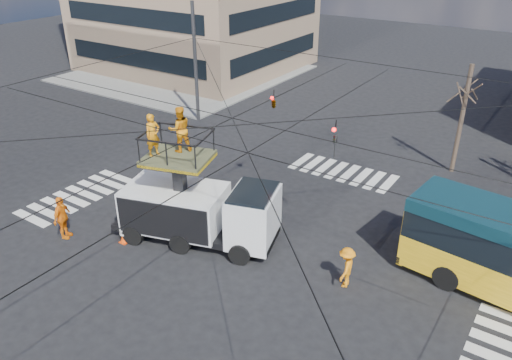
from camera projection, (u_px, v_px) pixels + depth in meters
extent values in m
plane|color=black|center=(238.00, 261.00, 20.30)|extent=(120.00, 120.00, 0.00)
cube|color=slate|center=(185.00, 73.00, 46.23)|extent=(18.00, 18.00, 0.12)
cube|color=black|center=(136.00, 58.00, 41.99)|extent=(15.30, 0.12, 1.50)
cube|color=black|center=(276.00, 53.00, 43.47)|extent=(0.12, 13.60, 1.50)
cube|color=black|center=(131.00, 17.00, 40.48)|extent=(15.30, 0.12, 1.50)
cube|color=black|center=(277.00, 13.00, 41.96)|extent=(0.12, 13.60, 1.50)
cylinder|color=#2D2D30|center=(195.00, 64.00, 33.32)|extent=(0.24, 0.24, 8.00)
cylinder|color=black|center=(367.00, 63.00, 26.62)|extent=(24.00, 0.03, 0.03)
cylinder|color=black|center=(31.00, 80.00, 23.65)|extent=(0.03, 24.00, 0.03)
cylinder|color=black|center=(236.00, 125.00, 17.62)|extent=(24.02, 24.02, 0.03)
cylinder|color=black|center=(236.00, 125.00, 17.62)|extent=(24.02, 24.02, 0.03)
cylinder|color=black|center=(215.00, 144.00, 16.87)|extent=(24.00, 0.03, 0.03)
cylinder|color=black|center=(254.00, 123.00, 18.65)|extent=(24.00, 0.03, 0.03)
cylinder|color=black|center=(209.00, 129.00, 18.40)|extent=(0.03, 24.00, 0.03)
cylinder|color=black|center=(264.00, 143.00, 17.21)|extent=(0.03, 24.00, 0.03)
imported|color=black|center=(335.00, 135.00, 18.98)|extent=(0.16, 0.20, 1.00)
imported|color=black|center=(274.00, 97.00, 22.33)|extent=(0.26, 1.24, 0.50)
cylinder|color=#382B21|center=(461.00, 120.00, 26.48)|extent=(0.24, 0.24, 6.00)
cube|color=black|center=(196.00, 228.00, 21.56)|extent=(7.34, 4.11, 0.30)
cube|color=white|center=(253.00, 217.00, 20.43)|extent=(2.41, 2.81, 2.20)
cube|color=black|center=(253.00, 200.00, 20.06)|extent=(2.19, 2.66, 0.80)
cube|color=white|center=(176.00, 207.00, 21.39)|extent=(4.74, 3.59, 1.80)
cylinder|color=black|center=(240.00, 254.00, 20.00)|extent=(0.96, 0.59, 0.90)
cylinder|color=black|center=(257.00, 225.00, 21.96)|extent=(0.96, 0.59, 0.90)
cylinder|color=black|center=(181.00, 243.00, 20.68)|extent=(0.96, 0.59, 0.90)
cylinder|color=black|center=(202.00, 216.00, 22.64)|extent=(0.96, 0.59, 0.90)
cylinder|color=black|center=(134.00, 235.00, 21.26)|extent=(0.96, 0.59, 0.90)
cylinder|color=black|center=(158.00, 209.00, 23.22)|extent=(0.96, 0.59, 0.90)
cube|color=black|center=(180.00, 183.00, 20.78)|extent=(0.56, 0.56, 2.42)
cube|color=#46482B|center=(178.00, 157.00, 20.24)|extent=(3.09, 2.75, 0.12)
cube|color=yellow|center=(178.00, 160.00, 20.29)|extent=(3.09, 2.75, 0.12)
imported|color=orange|center=(153.00, 135.00, 19.87)|extent=(0.54, 0.71, 1.74)
imported|color=orange|center=(180.00, 129.00, 20.21)|extent=(1.12, 1.18, 1.91)
cube|color=#C29012|center=(417.00, 222.00, 19.95)|extent=(0.54, 2.48, 2.80)
cube|color=black|center=(412.00, 246.00, 20.50)|extent=(0.45, 2.60, 0.30)
cube|color=gold|center=(424.00, 196.00, 19.33)|extent=(0.29, 1.60, 0.35)
cylinder|color=black|center=(446.00, 277.00, 18.58)|extent=(1.03, 0.41, 1.00)
cylinder|color=black|center=(469.00, 250.00, 20.18)|extent=(1.03, 0.41, 1.00)
cone|color=#F1440A|center=(124.00, 235.00, 21.39)|extent=(0.36, 0.36, 0.69)
imported|color=orange|center=(62.00, 218.00, 21.45)|extent=(0.90, 1.26, 1.98)
imported|color=orange|center=(346.00, 267.00, 18.58)|extent=(0.76, 1.15, 1.66)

